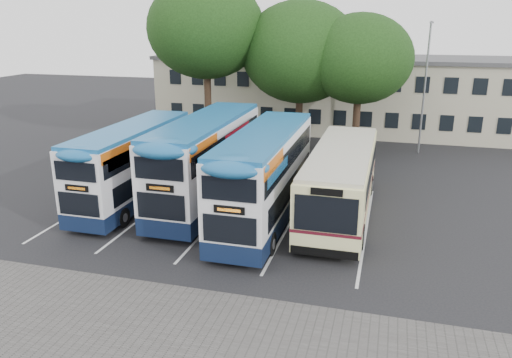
{
  "coord_description": "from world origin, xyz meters",
  "views": [
    {
      "loc": [
        3.96,
        -16.53,
        9.08
      ],
      "look_at": [
        -1.96,
        5.0,
        1.96
      ],
      "focal_mm": 35.0,
      "sensor_mm": 36.0,
      "label": 1
    }
  ],
  "objects_px": {
    "tree_left": "(206,29)",
    "bus_dd_mid": "(207,158)",
    "lamp_post": "(425,81)",
    "bus_single": "(341,177)",
    "tree_mid": "(301,52)",
    "bus_dd_left": "(134,161)",
    "bus_dd_right": "(265,173)",
    "tree_right": "(360,59)"
  },
  "relations": [
    {
      "from": "bus_single",
      "to": "bus_dd_right",
      "type": "bearing_deg",
      "value": -150.12
    },
    {
      "from": "tree_right",
      "to": "bus_dd_mid",
      "type": "xyz_separation_m",
      "value": [
        -6.53,
        -11.76,
        -4.18
      ]
    },
    {
      "from": "bus_dd_left",
      "to": "bus_single",
      "type": "height_order",
      "value": "bus_dd_left"
    },
    {
      "from": "lamp_post",
      "to": "bus_single",
      "type": "height_order",
      "value": "lamp_post"
    },
    {
      "from": "tree_left",
      "to": "bus_dd_mid",
      "type": "relative_size",
      "value": 1.13
    },
    {
      "from": "tree_right",
      "to": "bus_single",
      "type": "bearing_deg",
      "value": -88.85
    },
    {
      "from": "bus_dd_left",
      "to": "bus_single",
      "type": "distance_m",
      "value": 10.53
    },
    {
      "from": "tree_mid",
      "to": "bus_dd_right",
      "type": "bearing_deg",
      "value": -85.65
    },
    {
      "from": "tree_left",
      "to": "bus_single",
      "type": "height_order",
      "value": "tree_left"
    },
    {
      "from": "tree_right",
      "to": "bus_dd_left",
      "type": "height_order",
      "value": "tree_right"
    },
    {
      "from": "bus_dd_left",
      "to": "tree_mid",
      "type": "bearing_deg",
      "value": 65.65
    },
    {
      "from": "tree_mid",
      "to": "bus_single",
      "type": "relative_size",
      "value": 0.95
    },
    {
      "from": "bus_dd_right",
      "to": "lamp_post",
      "type": "bearing_deg",
      "value": 63.86
    },
    {
      "from": "bus_dd_left",
      "to": "bus_dd_mid",
      "type": "bearing_deg",
      "value": 12.1
    },
    {
      "from": "tree_right",
      "to": "bus_dd_mid",
      "type": "distance_m",
      "value": 14.09
    },
    {
      "from": "lamp_post",
      "to": "bus_dd_right",
      "type": "relative_size",
      "value": 0.87
    },
    {
      "from": "tree_right",
      "to": "bus_dd_right",
      "type": "relative_size",
      "value": 0.93
    },
    {
      "from": "lamp_post",
      "to": "tree_right",
      "type": "relative_size",
      "value": 0.94
    },
    {
      "from": "bus_dd_mid",
      "to": "bus_single",
      "type": "relative_size",
      "value": 0.97
    },
    {
      "from": "tree_left",
      "to": "tree_mid",
      "type": "relative_size",
      "value": 1.14
    },
    {
      "from": "bus_dd_right",
      "to": "tree_left",
      "type": "bearing_deg",
      "value": 120.74
    },
    {
      "from": "bus_single",
      "to": "bus_dd_mid",
      "type": "bearing_deg",
      "value": -177.05
    },
    {
      "from": "bus_dd_mid",
      "to": "bus_single",
      "type": "xyz_separation_m",
      "value": [
        6.76,
        0.35,
        -0.58
      ]
    },
    {
      "from": "tree_right",
      "to": "tree_mid",
      "type": "bearing_deg",
      "value": 168.37
    },
    {
      "from": "lamp_post",
      "to": "bus_dd_left",
      "type": "height_order",
      "value": "lamp_post"
    },
    {
      "from": "lamp_post",
      "to": "bus_single",
      "type": "distance_m",
      "value": 14.3
    },
    {
      "from": "bus_dd_mid",
      "to": "bus_dd_right",
      "type": "distance_m",
      "value": 3.78
    },
    {
      "from": "bus_dd_mid",
      "to": "bus_single",
      "type": "bearing_deg",
      "value": 2.95
    },
    {
      "from": "tree_left",
      "to": "tree_right",
      "type": "relative_size",
      "value": 1.25
    },
    {
      "from": "tree_left",
      "to": "bus_dd_right",
      "type": "relative_size",
      "value": 1.15
    },
    {
      "from": "tree_mid",
      "to": "bus_single",
      "type": "height_order",
      "value": "tree_mid"
    },
    {
      "from": "lamp_post",
      "to": "tree_right",
      "type": "height_order",
      "value": "tree_right"
    },
    {
      "from": "tree_left",
      "to": "bus_dd_right",
      "type": "height_order",
      "value": "tree_left"
    },
    {
      "from": "bus_dd_right",
      "to": "bus_single",
      "type": "xyz_separation_m",
      "value": [
        3.32,
        1.91,
        -0.52
      ]
    },
    {
      "from": "tree_right",
      "to": "bus_dd_left",
      "type": "relative_size",
      "value": 1.0
    },
    {
      "from": "tree_left",
      "to": "bus_dd_mid",
      "type": "height_order",
      "value": "tree_left"
    },
    {
      "from": "bus_dd_left",
      "to": "bus_dd_right",
      "type": "relative_size",
      "value": 0.93
    },
    {
      "from": "bus_dd_mid",
      "to": "tree_left",
      "type": "bearing_deg",
      "value": 110.18
    },
    {
      "from": "bus_dd_right",
      "to": "tree_right",
      "type": "bearing_deg",
      "value": 76.94
    },
    {
      "from": "lamp_post",
      "to": "bus_dd_mid",
      "type": "bearing_deg",
      "value": -128.62
    },
    {
      "from": "bus_dd_mid",
      "to": "bus_dd_left",
      "type": "bearing_deg",
      "value": -167.9
    },
    {
      "from": "tree_mid",
      "to": "bus_dd_mid",
      "type": "xyz_separation_m",
      "value": [
        -2.36,
        -12.62,
        -4.51
      ]
    }
  ]
}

